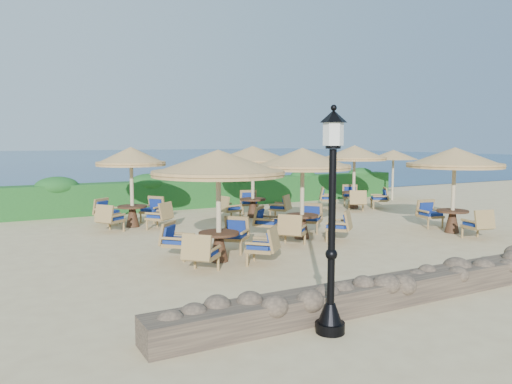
% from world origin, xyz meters
% --- Properties ---
extents(ground, '(120.00, 120.00, 0.00)m').
position_xyz_m(ground, '(0.00, 0.00, 0.00)').
color(ground, '#D4BC87').
rests_on(ground, ground).
extents(sea, '(160.00, 160.00, 0.00)m').
position_xyz_m(sea, '(0.00, 70.00, 0.00)').
color(sea, navy).
rests_on(sea, ground).
extents(hedge, '(18.00, 0.90, 1.20)m').
position_xyz_m(hedge, '(0.00, 7.20, 0.60)').
color(hedge, '#17491C').
rests_on(hedge, ground).
extents(stone_wall, '(15.00, 0.65, 0.44)m').
position_xyz_m(stone_wall, '(0.00, -6.20, 0.22)').
color(stone_wall, brown).
rests_on(stone_wall, ground).
extents(lamp_post, '(0.44, 0.44, 3.31)m').
position_xyz_m(lamp_post, '(-4.80, -6.80, 1.55)').
color(lamp_post, black).
rests_on(lamp_post, ground).
extents(extra_parasol, '(2.30, 2.30, 2.41)m').
position_xyz_m(extra_parasol, '(7.80, 5.20, 2.17)').
color(extra_parasol, '#CCB990').
rests_on(extra_parasol, ground).
extents(cafe_set_0, '(3.16, 3.16, 2.65)m').
position_xyz_m(cafe_set_0, '(-4.48, -1.98, 1.91)').
color(cafe_set_0, '#CCB990').
rests_on(cafe_set_0, ground).
extents(cafe_set_1, '(2.83, 2.83, 2.65)m').
position_xyz_m(cafe_set_1, '(-1.21, -0.60, 1.83)').
color(cafe_set_1, '#CCB990').
rests_on(cafe_set_1, ground).
extents(cafe_set_2, '(2.91, 2.91, 2.65)m').
position_xyz_m(cafe_set_2, '(3.42, -2.03, 2.03)').
color(cafe_set_2, '#CCB990').
rests_on(cafe_set_2, ground).
extents(cafe_set_3, '(2.66, 2.66, 2.65)m').
position_xyz_m(cafe_set_3, '(-5.08, 3.71, 1.66)').
color(cafe_set_3, '#CCB990').
rests_on(cafe_set_3, ground).
extents(cafe_set_4, '(3.00, 3.00, 2.65)m').
position_xyz_m(cafe_set_4, '(-0.60, 3.64, 1.95)').
color(cafe_set_4, '#CCB990').
rests_on(cafe_set_4, ground).
extents(cafe_set_5, '(2.75, 2.75, 2.65)m').
position_xyz_m(cafe_set_5, '(4.29, 3.79, 1.79)').
color(cafe_set_5, '#CCB990').
rests_on(cafe_set_5, ground).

